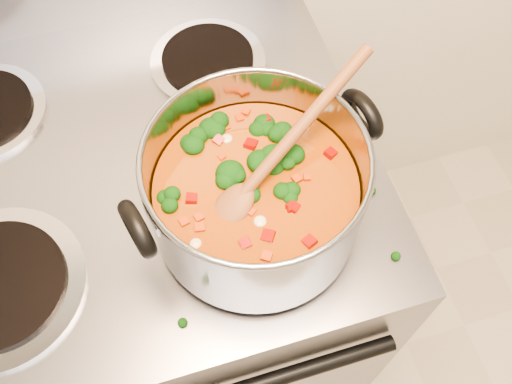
# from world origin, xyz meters

# --- Properties ---
(electric_range) EXTENTS (0.79, 0.71, 1.08)m
(electric_range) POSITION_xyz_m (-0.05, 1.16, 0.47)
(electric_range) COLOR gray
(electric_range) RESTS_ON ground
(stockpot) EXTENTS (0.35, 0.29, 0.17)m
(stockpot) POSITION_xyz_m (0.12, 1.00, 1.01)
(stockpot) COLOR gray
(stockpot) RESTS_ON electric_range
(wooden_spoon) EXTENTS (0.27, 0.17, 0.13)m
(wooden_spoon) POSITION_xyz_m (0.14, 1.01, 1.05)
(wooden_spoon) COLOR brown
(wooden_spoon) RESTS_ON stockpot
(cooktop_crumbs) EXTENTS (0.37, 0.14, 0.01)m
(cooktop_crumbs) POSITION_xyz_m (0.11, 1.12, 0.92)
(cooktop_crumbs) COLOR black
(cooktop_crumbs) RESTS_ON electric_range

